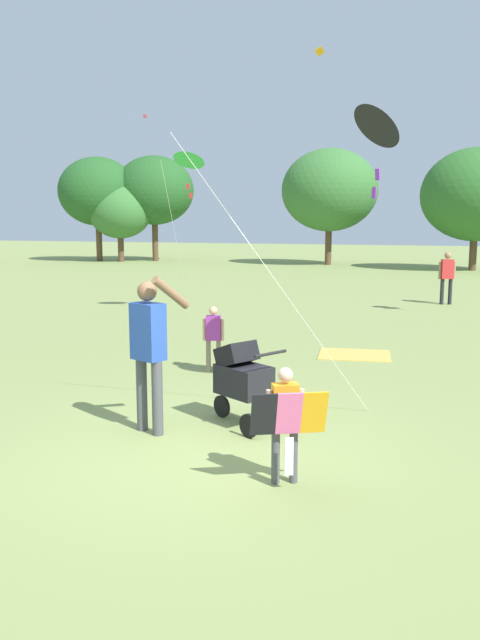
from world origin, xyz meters
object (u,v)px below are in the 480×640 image
child_with_butterfly_kite (286,416)px  person_couple_left (213,334)px  picnic_blanket (354,355)px  kite_adult_black (376,128)px  stroller (243,376)px  person_adult_flyer (149,343)px  person_red_shirt (447,274)px  kite_orange_delta (189,161)px

child_with_butterfly_kite → person_couple_left: child_with_butterfly_kite is taller
picnic_blanket → kite_adult_black: bearing=-79.0°
kite_adult_black → person_couple_left: kite_adult_black is taller
stroller → person_adult_flyer: bearing=-147.1°
person_adult_flyer → person_red_shirt: (3.14, 13.18, -0.16)m
person_couple_left → stroller: bearing=-61.8°
stroller → kite_orange_delta: (-4.07, 8.02, 3.33)m
child_with_butterfly_kite → kite_orange_delta: size_ratio=0.27×
kite_orange_delta → person_red_shirt: size_ratio=2.70×
person_adult_flyer → kite_orange_delta: size_ratio=0.45×
person_adult_flyer → stroller: person_adult_flyer is taller
child_with_butterfly_kite → picnic_blanket: (-0.23, 6.03, -0.66)m
kite_adult_black → kite_orange_delta: 8.85m
child_with_butterfly_kite → kite_orange_delta: 11.28m
kite_orange_delta → person_adult_flyer: bearing=-70.0°
child_with_butterfly_kite → kite_orange_delta: (-5.00, 9.56, 3.27)m
child_with_butterfly_kite → person_red_shirt: bearing=84.9°
person_adult_flyer → person_red_shirt: size_ratio=1.20×
stroller → picnic_blanket: (0.70, 4.48, -0.60)m
stroller → picnic_blanket: bearing=81.1°
kite_adult_black → kite_orange_delta: (-5.43, 6.98, 0.37)m
stroller → kite_orange_delta: size_ratio=0.26×
child_with_butterfly_kite → kite_adult_black: bearing=80.5°
picnic_blanket → person_couple_left: bearing=-134.0°
picnic_blanket → person_adult_flyer: bearing=-107.8°
child_with_butterfly_kite → person_adult_flyer: bearing=153.3°
kite_orange_delta → person_couple_left: (2.77, -5.60, -3.30)m
kite_adult_black → person_couple_left: bearing=152.7°
kite_adult_black → kite_orange_delta: bearing=127.9°
stroller → kite_adult_black: 3.42m
person_red_shirt → person_couple_left: 10.75m
stroller → person_red_shirt: (2.20, 12.57, 0.31)m
kite_orange_delta → person_red_shirt: kite_orange_delta is taller
person_adult_flyer → picnic_blanket: 5.45m
child_with_butterfly_kite → person_red_shirt: 14.18m
child_with_butterfly_kite → stroller: bearing=121.1°
person_red_shirt → picnic_blanket: (-1.50, -8.09, -0.90)m
kite_adult_black → picnic_blanket: size_ratio=2.99×
person_adult_flyer → person_couple_left: person_adult_flyer is taller
child_with_butterfly_kite → picnic_blanket: child_with_butterfly_kite is taller
stroller → kite_orange_delta: kite_orange_delta is taller
person_red_shirt → person_adult_flyer: bearing=-103.4°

